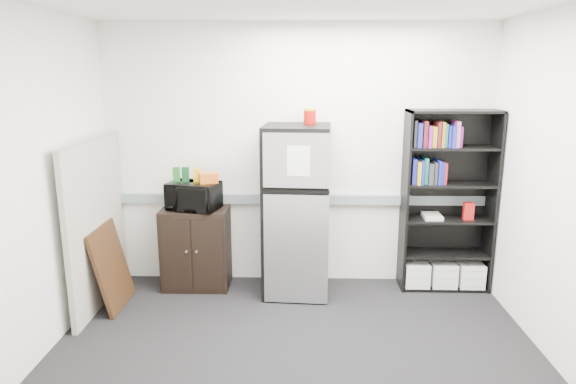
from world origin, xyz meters
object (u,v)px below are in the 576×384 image
object	(u,v)px
bookshelf	(447,203)
cubicle_partition	(96,223)
microwave	(194,196)
refrigerator	(297,211)
cabinet	(196,248)

from	to	relation	value
bookshelf	cubicle_partition	distance (m)	3.46
microwave	refrigerator	distance (m)	1.05
microwave	refrigerator	size ratio (longest dim) A/B	0.29
cubicle_partition	microwave	world-z (taller)	cubicle_partition
bookshelf	refrigerator	world-z (taller)	bookshelf
cabinet	cubicle_partition	bearing A→B (deg)	-153.68
cabinet	refrigerator	distance (m)	1.13
cabinet	refrigerator	size ratio (longest dim) A/B	0.50
microwave	cabinet	bearing A→B (deg)	104.08
bookshelf	cabinet	bearing A→B (deg)	-178.57
refrigerator	microwave	bearing A→B (deg)	-179.85
cubicle_partition	cabinet	size ratio (longest dim) A/B	1.91
bookshelf	cabinet	xyz separation A→B (m)	(-2.58, -0.06, -0.49)
microwave	refrigerator	world-z (taller)	refrigerator
bookshelf	microwave	world-z (taller)	bookshelf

